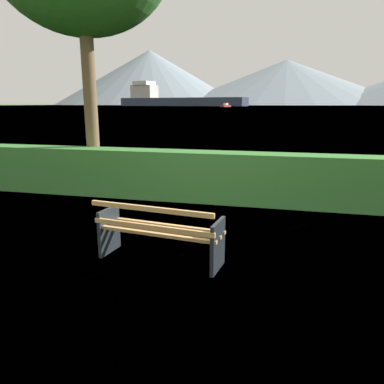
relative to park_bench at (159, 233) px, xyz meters
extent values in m
plane|color=#4C6B33|center=(0.01, 0.06, -0.43)|extent=(1400.00, 1400.00, 0.00)
plane|color=slate|center=(0.01, 306.79, -0.43)|extent=(620.00, 620.00, 0.00)
cube|color=tan|center=(-0.02, -0.13, 0.02)|extent=(1.75, 0.29, 0.04)
cube|color=tan|center=(0.01, 0.06, 0.02)|extent=(1.75, 0.29, 0.04)
cube|color=tan|center=(0.03, 0.25, 0.02)|extent=(1.75, 0.29, 0.04)
cube|color=tan|center=(-0.03, -0.20, 0.14)|extent=(1.75, 0.27, 0.06)
cube|color=tan|center=(-0.03, -0.25, 0.41)|extent=(1.75, 0.27, 0.06)
cube|color=#1E2328|center=(-0.83, 0.15, -0.09)|extent=(0.11, 0.51, 0.68)
cube|color=#1E2328|center=(0.84, -0.07, -0.09)|extent=(0.11, 0.51, 0.68)
cube|color=#387A33|center=(0.01, 3.44, 0.13)|extent=(13.74, 0.68, 1.12)
cylinder|color=brown|center=(-3.04, 3.86, 1.73)|extent=(0.32, 0.32, 4.31)
cube|color=#2D384C|center=(-83.70, 300.84, 2.92)|extent=(114.04, 42.24, 6.69)
cube|color=beige|center=(-119.04, 309.77, 11.62)|extent=(23.13, 17.90, 10.71)
cube|color=silver|center=(-119.04, 309.77, 18.64)|extent=(17.53, 17.82, 3.35)
cube|color=#B2332D|center=(-33.67, 222.96, 0.15)|extent=(5.57, 8.11, 1.15)
cube|color=silver|center=(-33.67, 222.96, 1.30)|extent=(2.84, 3.29, 1.16)
cone|color=gray|center=(-207.40, 566.81, 40.72)|extent=(290.77, 290.77, 82.30)
cone|color=gray|center=(0.01, 587.46, 32.03)|extent=(340.51, 340.51, 64.91)
camera|label=1|loc=(1.60, -4.58, 1.74)|focal=34.59mm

